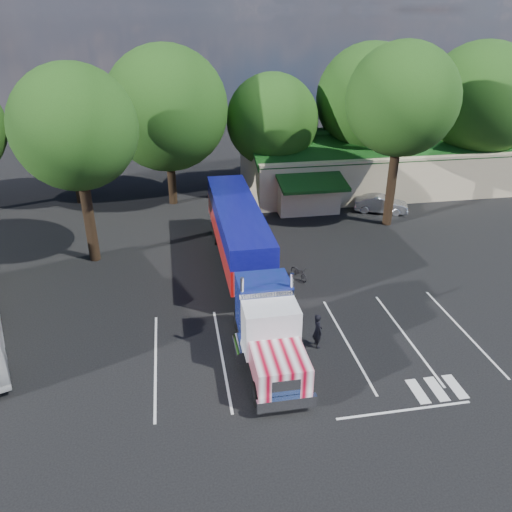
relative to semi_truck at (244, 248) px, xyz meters
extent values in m
plane|color=black|center=(1.03, -0.84, -2.46)|extent=(120.00, 120.00, 0.00)
cube|color=#C7B994|center=(15.03, 17.16, -0.46)|extent=(24.00, 11.00, 4.00)
cube|color=#124013|center=(15.03, 14.76, 2.04)|extent=(24.20, 6.25, 2.10)
cube|color=#124013|center=(15.03, 19.56, 2.04)|extent=(24.20, 6.25, 2.10)
cube|color=#C7B994|center=(7.03, 11.46, -1.06)|extent=(5.00, 2.50, 2.80)
cube|color=#124013|center=(7.03, 10.16, 0.44)|extent=(5.40, 3.19, 0.80)
cylinder|color=black|center=(-11.97, 16.96, -0.46)|extent=(0.70, 0.70, 4.00)
sphere|color=#1C4112|center=(-11.97, 16.96, 4.69)|extent=(8.40, 8.40, 8.40)
cylinder|color=black|center=(-3.97, 15.36, -0.31)|extent=(0.70, 0.70, 4.30)
sphere|color=#1C4112|center=(-3.97, 15.36, 5.59)|extent=(10.00, 10.00, 10.00)
cylinder|color=black|center=(5.03, 16.66, -0.66)|extent=(0.70, 0.70, 3.60)
sphere|color=#1C4112|center=(5.03, 16.66, 4.14)|extent=(8.00, 8.00, 8.00)
cylinder|color=black|center=(14.03, 17.16, -0.21)|extent=(0.70, 0.70, 4.50)
sphere|color=#1C4112|center=(14.03, 17.16, 5.64)|extent=(9.60, 9.60, 9.60)
cylinder|color=black|center=(24.03, 15.96, -0.51)|extent=(0.70, 0.70, 3.90)
sphere|color=#1C4112|center=(24.03, 15.96, 5.34)|extent=(10.40, 10.40, 10.40)
cylinder|color=black|center=(-9.47, 5.16, 0.54)|extent=(0.70, 0.70, 6.00)
sphere|color=#1C4112|center=(-9.47, 5.16, 6.39)|extent=(7.60, 7.60, 7.60)
cylinder|color=black|center=(12.53, 7.66, 0.79)|extent=(0.70, 0.70, 6.50)
sphere|color=#1C4112|center=(12.53, 7.66, 7.04)|extent=(8.00, 8.00, 8.00)
cube|color=black|center=(0.03, -7.48, -1.70)|extent=(1.04, 7.08, 0.25)
cube|color=white|center=(0.05, -11.27, -1.80)|extent=(2.53, 0.26, 0.56)
cube|color=white|center=(0.05, -11.06, -1.19)|extent=(1.21, 0.13, 0.91)
cube|color=white|center=(0.04, -9.90, -0.99)|extent=(2.33, 2.43, 1.16)
cube|color=silver|center=(0.03, -7.88, -0.39)|extent=(2.53, 1.63, 2.32)
cube|color=black|center=(0.04, -8.54, 0.12)|extent=(2.32, 0.09, 1.01)
cube|color=white|center=(0.03, -7.02, 0.93)|extent=(2.63, 0.11, 0.25)
cube|color=navy|center=(0.03, -6.06, -0.18)|extent=(2.53, 2.03, 2.73)
cylinder|color=white|center=(-1.13, -6.98, 0.17)|extent=(0.18, 0.18, 3.44)
cylinder|color=white|center=(1.19, -6.97, 0.17)|extent=(0.18, 0.18, 3.44)
cylinder|color=white|center=(-1.33, -7.38, -1.70)|extent=(0.67, 1.62, 0.67)
cylinder|color=white|center=(1.39, -7.37, -1.70)|extent=(0.67, 1.62, 0.67)
cube|color=silver|center=(-0.01, 2.73, -0.28)|extent=(2.68, 12.94, 1.52)
cube|color=#0A0B63|center=(-0.01, 2.73, 1.08)|extent=(2.68, 12.94, 1.21)
cube|color=black|center=(-0.03, 6.97, -1.60)|extent=(1.23, 3.54, 0.35)
cube|color=black|center=(-0.70, -2.73, -1.75)|extent=(0.12, 0.12, 1.41)
cube|color=black|center=(0.72, -2.72, -1.75)|extent=(0.12, 0.12, 1.41)
cube|color=white|center=(-0.04, 9.30, -2.00)|extent=(2.43, 0.13, 0.12)
cylinder|color=black|center=(-1.02, -10.41, -1.90)|extent=(0.36, 1.11, 1.11)
cylinder|color=black|center=(1.10, -10.40, -1.90)|extent=(0.36, 1.11, 1.11)
cylinder|color=black|center=(-1.04, -5.76, -1.90)|extent=(0.36, 1.11, 1.11)
cylinder|color=black|center=(1.08, -5.75, -1.90)|extent=(0.36, 1.11, 1.11)
cylinder|color=black|center=(-1.04, -4.65, -1.90)|extent=(0.36, 1.11, 1.11)
cylinder|color=black|center=(1.08, -4.64, -1.90)|extent=(0.36, 1.11, 1.11)
cylinder|color=black|center=(-1.09, 6.16, -1.90)|extent=(0.36, 1.11, 1.11)
cylinder|color=black|center=(1.04, 6.17, -1.90)|extent=(0.36, 1.11, 1.11)
cylinder|color=black|center=(-1.09, 7.37, -1.90)|extent=(0.36, 1.11, 1.11)
cylinder|color=black|center=(1.03, 7.38, -1.90)|extent=(0.36, 1.11, 1.11)
imported|color=black|center=(2.63, -6.84, -1.52)|extent=(0.51, 0.72, 1.86)
imported|color=black|center=(3.48, 0.16, -2.02)|extent=(1.14, 1.77, 0.88)
imported|color=#A7A9AF|center=(13.03, 10.15, -1.74)|extent=(4.58, 3.00, 1.43)
camera|label=1|loc=(-3.89, -26.53, 12.75)|focal=35.00mm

